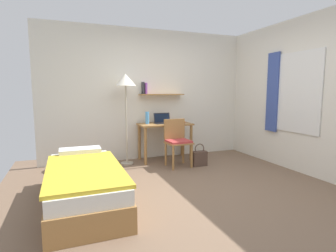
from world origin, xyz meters
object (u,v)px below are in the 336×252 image
object	(u,v)px
water_bottle	(147,118)
book_stack	(180,121)
desk	(165,131)
handbag	(199,158)
laptop	(163,121)
desk_chair	(177,140)
standing_lamp	(126,85)
bed	(84,184)

from	to	relation	value
water_bottle	book_stack	xyz separation A→B (m)	(0.68, -0.03, -0.09)
desk	handbag	size ratio (longest dim) A/B	2.49
laptop	handbag	distance (m)	1.06
desk_chair	handbag	distance (m)	0.53
laptop	book_stack	world-z (taller)	laptop
water_bottle	standing_lamp	bearing A→B (deg)	-170.05
desk_chair	water_bottle	xyz separation A→B (m)	(-0.41, 0.55, 0.37)
standing_lamp	book_stack	bearing A→B (deg)	2.19
book_stack	handbag	bearing A→B (deg)	-80.35
bed	desk	size ratio (longest dim) A/B	1.85
desk_chair	standing_lamp	size ratio (longest dim) A/B	0.51
desk	handbag	world-z (taller)	desk
desk	desk_chair	xyz separation A→B (m)	(0.06, -0.49, -0.11)
standing_lamp	bed	bearing A→B (deg)	-118.98
bed	book_stack	bearing A→B (deg)	39.39
water_bottle	desk_chair	bearing A→B (deg)	-53.47
desk_chair	laptop	world-z (taller)	laptop
handbag	desk	bearing A→B (deg)	124.48
book_stack	desk_chair	bearing A→B (deg)	-117.72
laptop	water_bottle	xyz separation A→B (m)	(-0.32, 0.00, 0.07)
laptop	standing_lamp	bearing A→B (deg)	-174.49
desk_chair	laptop	distance (m)	0.63
standing_lamp	water_bottle	xyz separation A→B (m)	(0.43, 0.08, -0.63)
desk_chair	standing_lamp	xyz separation A→B (m)	(-0.84, 0.47, 1.00)
desk_chair	book_stack	distance (m)	0.65
bed	desk_chair	bearing A→B (deg)	33.06
desk_chair	book_stack	bearing A→B (deg)	62.28
standing_lamp	handbag	distance (m)	1.91
bed	handbag	bearing A→B (deg)	24.77
desk_chair	laptop	bearing A→B (deg)	99.03
bed	desk	bearing A→B (deg)	44.07
handbag	water_bottle	bearing A→B (deg)	138.54
book_stack	handbag	size ratio (longest dim) A/B	0.60
standing_lamp	book_stack	distance (m)	1.32
desk	standing_lamp	xyz separation A→B (m)	(-0.78, -0.02, 0.89)
bed	book_stack	distance (m)	2.63
handbag	bed	bearing A→B (deg)	-155.23
desk_chair	water_bottle	bearing A→B (deg)	126.53
laptop	desk	bearing A→B (deg)	-60.65
bed	water_bottle	distance (m)	2.21
desk_chair	laptop	size ratio (longest dim) A/B	2.53
desk_chair	book_stack	world-z (taller)	desk_chair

